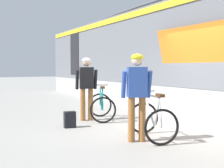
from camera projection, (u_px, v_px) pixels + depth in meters
ground_plane at (161, 128)px, 6.95m from camera, size 80.00×80.00×0.00m
train_car at (200, 53)px, 9.59m from camera, size 3.23×21.18×3.88m
cyclist_near_in_blue at (137, 89)px, 5.65m from camera, size 0.66×0.48×1.76m
cyclist_far_in_dark at (87, 83)px, 7.93m from camera, size 0.66×0.43×1.76m
bicycle_near_silver at (152, 120)px, 5.87m from camera, size 0.98×1.23×0.99m
bicycle_far_teal at (101, 106)px, 8.06m from camera, size 1.07×1.26×0.99m
backpack_on_platform at (70, 120)px, 7.02m from camera, size 0.30×0.22×0.40m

